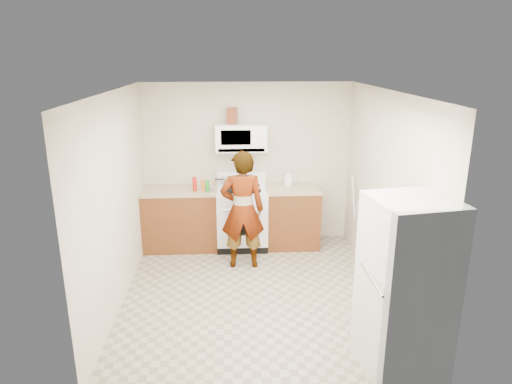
{
  "coord_description": "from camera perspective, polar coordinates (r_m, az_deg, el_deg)",
  "views": [
    {
      "loc": [
        -0.24,
        -5.16,
        2.9
      ],
      "look_at": [
        0.07,
        0.55,
        1.16
      ],
      "focal_mm": 32.0,
      "sensor_mm": 36.0,
      "label": 1
    }
  ],
  "objects": [
    {
      "name": "jug",
      "position": [
        6.84,
        -3.0,
        9.49
      ],
      "size": [
        0.16,
        0.16,
        0.24
      ],
      "primitive_type": "cube",
      "rotation": [
        0.0,
        0.0,
        -0.17
      ],
      "color": "#602A17",
      "rests_on": "microwave"
    },
    {
      "name": "bottle_spray",
      "position": [
        6.84,
        -7.68,
        0.98
      ],
      "size": [
        0.08,
        0.08,
        0.21
      ],
      "primitive_type": "cylinder",
      "rotation": [
        0.0,
        0.0,
        0.25
      ],
      "color": "#B6190D",
      "rests_on": "counter_left"
    },
    {
      "name": "microwave",
      "position": [
        6.88,
        -1.88,
        6.85
      ],
      "size": [
        0.76,
        0.38,
        0.4
      ],
      "primitive_type": "cube",
      "color": "white",
      "rests_on": "back_wall"
    },
    {
      "name": "counter_right",
      "position": [
        7.0,
        4.6,
        0.4
      ],
      "size": [
        0.82,
        0.64,
        0.03
      ],
      "primitive_type": "cube",
      "color": "tan",
      "rests_on": "cabinet_right"
    },
    {
      "name": "bottle_green_cap",
      "position": [
        6.76,
        -6.1,
        0.74
      ],
      "size": [
        0.08,
        0.08,
        0.19
      ],
      "primitive_type": "cylinder",
      "rotation": [
        0.0,
        0.0,
        0.41
      ],
      "color": "#198B1D",
      "rests_on": "counter_left"
    },
    {
      "name": "kettle",
      "position": [
        7.13,
        4.08,
        1.55
      ],
      "size": [
        0.15,
        0.15,
        0.16
      ],
      "primitive_type": "cylinder",
      "rotation": [
        0.0,
        0.0,
        -0.08
      ],
      "color": "white",
      "rests_on": "counter_right"
    },
    {
      "name": "gas_range",
      "position": [
        7.07,
        -1.76,
        -3.08
      ],
      "size": [
        0.76,
        0.65,
        1.13
      ],
      "color": "white",
      "rests_on": "floor"
    },
    {
      "name": "right_wall",
      "position": [
        5.72,
        15.74,
        -0.52
      ],
      "size": [
        0.02,
        3.6,
        2.5
      ],
      "primitive_type": "cube",
      "color": "beige",
      "rests_on": "floor"
    },
    {
      "name": "fridge",
      "position": [
        4.48,
        18.18,
        -11.25
      ],
      "size": [
        0.8,
        0.8,
        1.7
      ],
      "primitive_type": "cube",
      "rotation": [
        0.0,
        0.0,
        0.16
      ],
      "color": "beige",
      "rests_on": "floor"
    },
    {
      "name": "person",
      "position": [
        6.29,
        -1.71,
        -2.27
      ],
      "size": [
        0.61,
        0.4,
        1.67
      ],
      "primitive_type": "imported",
      "rotation": [
        0.0,
        0.0,
        3.15
      ],
      "color": "tan",
      "rests_on": "floor"
    },
    {
      "name": "counter_left",
      "position": [
        6.98,
        -9.53,
        0.18
      ],
      "size": [
        1.14,
        0.64,
        0.03
      ],
      "primitive_type": "cube",
      "color": "tan",
      "rests_on": "cabinet_left"
    },
    {
      "name": "broom",
      "position": [
        7.02,
        12.25,
        -2.59
      ],
      "size": [
        0.22,
        0.18,
        1.19
      ],
      "primitive_type": "cylinder",
      "rotation": [
        0.14,
        -0.14,
        -0.13
      ],
      "color": "white",
      "rests_on": "floor"
    },
    {
      "name": "tray",
      "position": [
        6.88,
        -0.58,
        0.47
      ],
      "size": [
        0.29,
        0.25,
        0.05
      ],
      "primitive_type": "cube",
      "rotation": [
        0.0,
        0.0,
        -0.43
      ],
      "color": "silver",
      "rests_on": "gas_range"
    },
    {
      "name": "pot_lid",
      "position": [
        6.91,
        -5.79,
        0.34
      ],
      "size": [
        0.31,
        0.31,
        0.01
      ],
      "primitive_type": "cylinder",
      "rotation": [
        0.0,
        0.0,
        0.26
      ],
      "color": "white",
      "rests_on": "counter_left"
    },
    {
      "name": "floor",
      "position": [
        5.92,
        -0.36,
        -12.4
      ],
      "size": [
        3.6,
        3.6,
        0.0
      ],
      "primitive_type": "plane",
      "color": "gray",
      "rests_on": "ground"
    },
    {
      "name": "saucepan",
      "position": [
        7.05,
        -3.34,
        1.33
      ],
      "size": [
        0.24,
        0.24,
        0.11
      ],
      "primitive_type": "cylinder",
      "rotation": [
        0.0,
        0.0,
        -0.15
      ],
      "color": "silver",
      "rests_on": "gas_range"
    },
    {
      "name": "cabinet_right",
      "position": [
        7.15,
        4.51,
        -3.2
      ],
      "size": [
        0.8,
        0.62,
        0.9
      ],
      "primitive_type": "cube",
      "color": "brown",
      "rests_on": "floor"
    },
    {
      "name": "bottle_hot_sauce",
      "position": [
        6.85,
        -6.66,
        0.87
      ],
      "size": [
        0.06,
        0.06,
        0.18
      ],
      "primitive_type": "cylinder",
      "rotation": [
        0.0,
        0.0,
        0.01
      ],
      "color": "orange",
      "rests_on": "counter_left"
    },
    {
      "name": "back_wall",
      "position": [
        7.15,
        -1.07,
        3.56
      ],
      "size": [
        3.2,
        0.02,
        2.5
      ],
      "primitive_type": "cube",
      "color": "beige",
      "rests_on": "floor"
    },
    {
      "name": "cabinet_left",
      "position": [
        7.13,
        -9.34,
        -3.42
      ],
      "size": [
        1.12,
        0.62,
        0.9
      ],
      "primitive_type": "cube",
      "color": "brown",
      "rests_on": "floor"
    }
  ]
}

